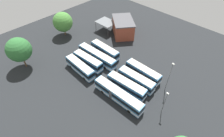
{
  "coord_description": "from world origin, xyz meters",
  "views": [
    {
      "loc": [
        25.95,
        -25.85,
        37.37
      ],
      "look_at": [
        -0.37,
        1.01,
        1.54
      ],
      "focal_mm": 27.76,
      "sensor_mm": 36.0,
      "label": 1
    }
  ],
  "objects": [
    {
      "name": "lamp_post_far_corner",
      "position": [
        14.94,
        6.36,
        5.28
      ],
      "size": [
        0.56,
        0.28,
        9.71
      ],
      "color": "slate",
      "rests_on": "ground_plane"
    },
    {
      "name": "bus_row1_slot2",
      "position": [
        7.93,
        2.17,
        1.86
      ],
      "size": [
        11.15,
        3.16,
        3.52
      ],
      "color": "teal",
      "rests_on": "ground_plane"
    },
    {
      "name": "bus_row1_slot3",
      "position": [
        7.41,
        5.97,
        1.86
      ],
      "size": [
        11.08,
        2.68,
        3.52
      ],
      "color": "teal",
      "rests_on": "ground_plane"
    },
    {
      "name": "tree_northeast",
      "position": [
        -21.7,
        -16.09,
        6.52
      ],
      "size": [
        7.24,
        7.24,
        10.15
      ],
      "color": "brown",
      "rests_on": "ground_plane"
    },
    {
      "name": "tree_south_edge",
      "position": [
        -28.08,
        3.11,
        5.55
      ],
      "size": [
        7.26,
        7.26,
        9.18
      ],
      "color": "brown",
      "rests_on": "ground_plane"
    },
    {
      "name": "bus_row0_slot0",
      "position": [
        -7.27,
        -5.62,
        1.86
      ],
      "size": [
        11.31,
        2.81,
        3.52
      ],
      "color": "teal",
      "rests_on": "ground_plane"
    },
    {
      "name": "lamp_post_mid_lot",
      "position": [
        18.1,
        -0.33,
        4.06
      ],
      "size": [
        0.56,
        0.28,
        7.31
      ],
      "color": "slate",
      "rests_on": "ground_plane"
    },
    {
      "name": "bus_row1_slot1",
      "position": [
        7.43,
        -1.39,
        1.86
      ],
      "size": [
        11.66,
        3.6,
        3.52
      ],
      "color": "teal",
      "rests_on": "ground_plane"
    },
    {
      "name": "bus_row1_slot0",
      "position": [
        7.9,
        -5.23,
        1.86
      ],
      "size": [
        14.76,
        3.19,
        3.52
      ],
      "color": "teal",
      "rests_on": "ground_plane"
    },
    {
      "name": "ground_plane",
      "position": [
        0.0,
        0.0,
        0.0
      ],
      "size": [
        93.47,
        93.47,
        0.0
      ],
      "primitive_type": "plane",
      "color": "black"
    },
    {
      "name": "bus_row0_slot3",
      "position": [
        -7.9,
        5.3,
        1.86
      ],
      "size": [
        11.11,
        2.61,
        3.52
      ],
      "color": "teal",
      "rests_on": "ground_plane"
    },
    {
      "name": "depot_building",
      "position": [
        -12.38,
        19.29,
        3.09
      ],
      "size": [
        13.15,
        12.55,
        6.15
      ],
      "color": "#99422D",
      "rests_on": "ground_plane"
    },
    {
      "name": "bus_row0_slot2",
      "position": [
        -7.6,
        1.43,
        1.86
      ],
      "size": [
        14.78,
        3.33,
        3.52
      ],
      "color": "teal",
      "rests_on": "ground_plane"
    },
    {
      "name": "maintenance_shelter",
      "position": [
        -18.69,
        16.43,
        3.78
      ],
      "size": [
        7.46,
        5.99,
        4.01
      ],
      "color": "slate",
      "rests_on": "ground_plane"
    },
    {
      "name": "bus_row0_slot1",
      "position": [
        -7.82,
        -2.07,
        1.86
      ],
      "size": [
        10.8,
        3.24,
        3.52
      ],
      "color": "teal",
      "rests_on": "ground_plane"
    }
  ]
}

